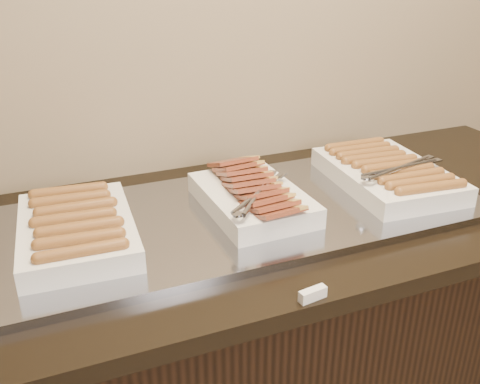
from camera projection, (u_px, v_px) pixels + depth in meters
name	position (u px, v px, depth m)	size (l,w,h in m)	color
counter	(250.00, 356.00, 1.51)	(2.06, 0.76, 0.90)	black
warming_tray	(243.00, 214.00, 1.31)	(1.20, 0.50, 0.02)	#9598A3
dish_left	(77.00, 229.00, 1.16)	(0.26, 0.37, 0.07)	white
dish_center	(253.00, 196.00, 1.30)	(0.24, 0.35, 0.10)	white
dish_right	(388.00, 173.00, 1.44)	(0.29, 0.41, 0.08)	white
label_holder	(313.00, 294.00, 1.01)	(0.06, 0.02, 0.02)	white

